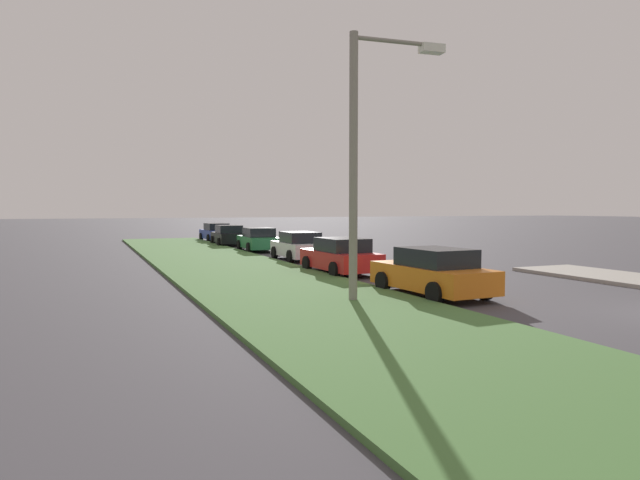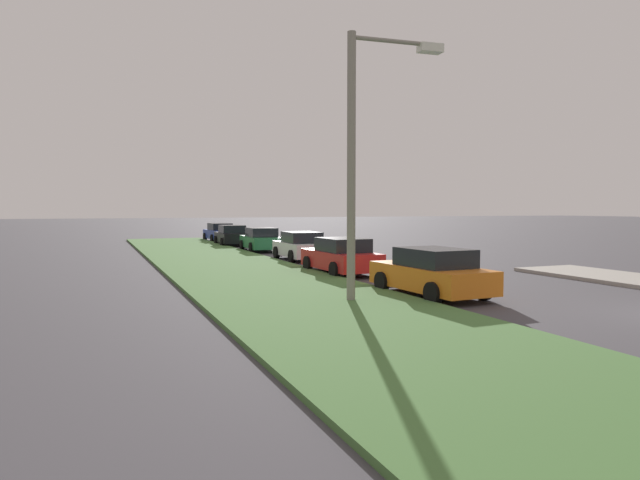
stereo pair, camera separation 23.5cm
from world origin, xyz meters
TOP-DOWN VIEW (x-y plane):
  - grass_median at (10.00, 8.11)m, footprint 60.00×6.00m
  - parked_car_orange at (5.64, 4.20)m, footprint 4.38×2.17m
  - parked_car_red at (11.95, 4.34)m, footprint 4.33×2.08m
  - parked_car_white at (18.15, 3.79)m, footprint 4.36×2.13m
  - parked_car_green at (24.72, 4.00)m, footprint 4.38×2.17m
  - parked_car_black at (30.72, 4.44)m, footprint 4.37×2.16m
  - parked_car_blue at (36.10, 4.15)m, footprint 4.34×2.10m
  - streetlight at (5.29, 6.71)m, footprint 0.54×2.88m

SIDE VIEW (x-z plane):
  - grass_median at x=10.00m, z-range 0.00..0.12m
  - parked_car_orange at x=5.64m, z-range -0.02..1.45m
  - parked_car_red at x=11.95m, z-range -0.02..1.45m
  - parked_car_white at x=18.15m, z-range -0.02..1.45m
  - parked_car_green at x=24.72m, z-range -0.02..1.45m
  - parked_car_black at x=30.72m, z-range -0.02..1.45m
  - parked_car_blue at x=36.10m, z-range -0.02..1.45m
  - streetlight at x=5.29m, z-range 0.64..8.14m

